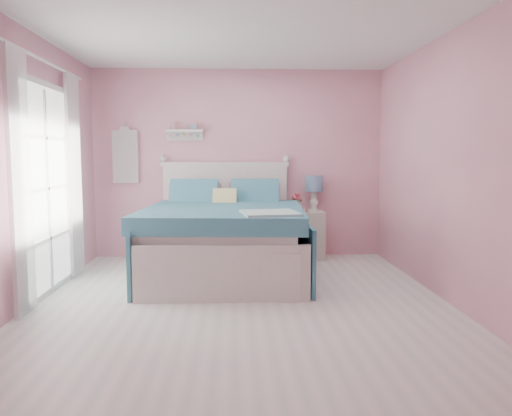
{
  "coord_description": "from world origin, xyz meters",
  "views": [
    {
      "loc": [
        -0.08,
        -4.75,
        1.41
      ],
      "look_at": [
        0.2,
        1.2,
        0.79
      ],
      "focal_mm": 35.0,
      "sensor_mm": 36.0,
      "label": 1
    }
  ],
  "objects": [
    {
      "name": "teacup",
      "position": [
        0.85,
        1.84,
        0.69
      ],
      "size": [
        0.12,
        0.12,
        0.07
      ],
      "primitive_type": "imported",
      "rotation": [
        0.0,
        0.0,
        -0.39
      ],
      "color": "pink",
      "rests_on": "nightstand"
    },
    {
      "name": "french_door",
      "position": [
        -1.97,
        0.4,
        1.07
      ],
      "size": [
        0.04,
        1.32,
        2.16
      ],
      "color": "silver",
      "rests_on": "floor"
    },
    {
      "name": "wall_shelf",
      "position": [
        -0.74,
        2.19,
        1.73
      ],
      "size": [
        0.5,
        0.15,
        0.25
      ],
      "color": "silver",
      "rests_on": "room_shell"
    },
    {
      "name": "roses",
      "position": [
        0.79,
        1.99,
        0.85
      ],
      "size": [
        0.14,
        0.11,
        0.12
      ],
      "color": "#CE465A",
      "rests_on": "vase"
    },
    {
      "name": "vase",
      "position": [
        0.79,
        2.0,
        0.74
      ],
      "size": [
        0.18,
        0.18,
        0.16
      ],
      "primitive_type": "imported",
      "rotation": [
        0.0,
        0.0,
        -0.24
      ],
      "color": "#B7C3C2",
      "rests_on": "nightstand"
    },
    {
      "name": "table_lamp",
      "position": [
        1.04,
        2.1,
        0.99
      ],
      "size": [
        0.24,
        0.24,
        0.48
      ],
      "color": "white",
      "rests_on": "nightstand"
    },
    {
      "name": "curtain_near",
      "position": [
        -1.92,
        -0.34,
        1.18
      ],
      "size": [
        0.04,
        0.4,
        2.32
      ],
      "primitive_type": "cube",
      "color": "white",
      "rests_on": "floor"
    },
    {
      "name": "room_shell",
      "position": [
        0.0,
        0.0,
        1.58
      ],
      "size": [
        4.5,
        4.5,
        4.5
      ],
      "color": "#C67E92",
      "rests_on": "floor"
    },
    {
      "name": "hanging_dress",
      "position": [
        -1.55,
        2.18,
        1.4
      ],
      "size": [
        0.34,
        0.03,
        0.72
      ],
      "primitive_type": "cube",
      "color": "white",
      "rests_on": "room_shell"
    },
    {
      "name": "floor",
      "position": [
        0.0,
        0.0,
        0.0
      ],
      "size": [
        4.5,
        4.5,
        0.0
      ],
      "primitive_type": "plane",
      "color": "silver",
      "rests_on": "ground"
    },
    {
      "name": "curtain_far",
      "position": [
        -1.92,
        1.14,
        1.18
      ],
      "size": [
        0.04,
        0.4,
        2.32
      ],
      "primitive_type": "cube",
      "color": "white",
      "rests_on": "floor"
    },
    {
      "name": "bed",
      "position": [
        -0.19,
        1.11,
        0.43
      ],
      "size": [
        1.92,
        2.34,
        1.33
      ],
      "rotation": [
        0.0,
        0.0,
        -0.07
      ],
      "color": "silver",
      "rests_on": "floor"
    },
    {
      "name": "nightstand",
      "position": [
        0.93,
        2.01,
        0.33
      ],
      "size": [
        0.46,
        0.45,
        0.66
      ],
      "color": "beige",
      "rests_on": "floor"
    }
  ]
}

